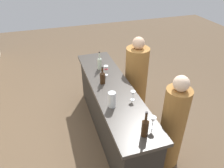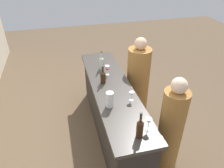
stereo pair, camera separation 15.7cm
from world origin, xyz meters
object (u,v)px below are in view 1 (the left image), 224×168
(wine_bottle_leftmost_amber_brown, at_px, (145,127))
(wine_glass_near_center, at_px, (133,94))
(wine_glass_near_left, at_px, (153,120))
(water_pitcher, at_px, (112,100))
(person_center_guest, at_px, (136,81))
(wine_glass_near_right, at_px, (106,69))
(wine_bottle_second_left_amber_brown, at_px, (103,77))
(wine_bottle_center_clear_pale, at_px, (100,63))
(person_left_guest, at_px, (173,126))

(wine_bottle_leftmost_amber_brown, distance_m, wine_glass_near_center, 0.66)
(wine_glass_near_left, relative_size, water_pitcher, 0.75)
(wine_glass_near_center, bearing_deg, person_center_guest, -26.99)
(wine_glass_near_right, xyz_separation_m, person_center_guest, (0.03, -0.55, -0.35))
(wine_bottle_second_left_amber_brown, height_order, wine_bottle_center_clear_pale, wine_bottle_center_clear_pale)
(wine_bottle_center_clear_pale, distance_m, water_pitcher, 1.03)
(wine_bottle_second_left_amber_brown, bearing_deg, wine_bottle_center_clear_pale, -9.50)
(person_left_guest, bearing_deg, water_pitcher, -48.52)
(wine_bottle_leftmost_amber_brown, xyz_separation_m, water_pitcher, (0.60, 0.18, -0.02))
(wine_glass_near_center, bearing_deg, water_pitcher, 99.13)
(wine_bottle_leftmost_amber_brown, distance_m, wine_glass_near_right, 1.40)
(wine_bottle_leftmost_amber_brown, relative_size, wine_bottle_second_left_amber_brown, 1.18)
(wine_bottle_second_left_amber_brown, xyz_separation_m, wine_bottle_center_clear_pale, (0.45, -0.07, 0.01))
(wine_glass_near_left, distance_m, wine_glass_near_center, 0.57)
(wine_glass_near_right, distance_m, person_center_guest, 0.65)
(wine_bottle_center_clear_pale, distance_m, person_center_guest, 0.72)
(wine_bottle_center_clear_pale, bearing_deg, wine_glass_near_left, -172.59)
(wine_bottle_leftmost_amber_brown, height_order, wine_bottle_second_left_amber_brown, wine_bottle_leftmost_amber_brown)
(wine_bottle_center_clear_pale, distance_m, person_left_guest, 1.55)
(wine_bottle_leftmost_amber_brown, bearing_deg, wine_glass_near_center, -11.25)
(wine_glass_near_right, relative_size, person_center_guest, 0.11)
(wine_glass_near_left, xyz_separation_m, person_left_guest, (0.17, -0.41, -0.37))
(wine_glass_near_right, bearing_deg, wine_glass_near_center, -168.63)
(wine_glass_near_right, xyz_separation_m, water_pitcher, (-0.80, 0.16, -0.01))
(water_pitcher, relative_size, person_center_guest, 0.14)
(wine_glass_near_left, xyz_separation_m, person_center_guest, (1.35, -0.39, -0.35))
(wine_bottle_center_clear_pale, bearing_deg, wine_glass_near_center, -168.67)
(wine_glass_near_center, xyz_separation_m, water_pitcher, (-0.05, 0.31, 0.01))
(wine_bottle_center_clear_pale, xyz_separation_m, water_pitcher, (-1.03, 0.11, -0.01))
(wine_bottle_second_left_amber_brown, height_order, wine_glass_near_right, wine_bottle_second_left_amber_brown)
(water_pitcher, bearing_deg, wine_glass_near_left, -148.74)
(wine_bottle_second_left_amber_brown, distance_m, wine_glass_near_right, 0.25)
(wine_glass_near_left, height_order, person_left_guest, person_left_guest)
(wine_bottle_leftmost_amber_brown, height_order, wine_bottle_center_clear_pale, wine_bottle_leftmost_amber_brown)
(wine_bottle_center_clear_pale, relative_size, wine_glass_near_right, 1.91)
(wine_bottle_center_clear_pale, bearing_deg, wine_bottle_second_left_amber_brown, 170.50)
(wine_glass_near_right, distance_m, water_pitcher, 0.82)
(wine_bottle_second_left_amber_brown, height_order, wine_glass_near_center, wine_bottle_second_left_amber_brown)
(wine_bottle_second_left_amber_brown, xyz_separation_m, wine_glass_near_center, (-0.53, -0.27, -0.01))
(wine_bottle_second_left_amber_brown, bearing_deg, water_pitcher, 176.18)
(wine_glass_near_left, height_order, person_center_guest, person_center_guest)
(wine_glass_near_right, bearing_deg, person_center_guest, -87.11)
(wine_bottle_second_left_amber_brown, xyz_separation_m, water_pitcher, (-0.58, 0.04, 0.00))
(water_pitcher, bearing_deg, wine_bottle_second_left_amber_brown, -3.82)
(wine_bottle_center_clear_pale, relative_size, water_pitcher, 1.47)
(wine_glass_near_right, height_order, water_pitcher, water_pitcher)
(wine_bottle_leftmost_amber_brown, relative_size, wine_glass_near_center, 2.37)
(wine_bottle_second_left_amber_brown, bearing_deg, wine_glass_near_left, -165.93)
(wine_glass_near_center, distance_m, person_center_guest, 0.94)
(wine_bottle_second_left_amber_brown, height_order, water_pitcher, wine_bottle_second_left_amber_brown)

